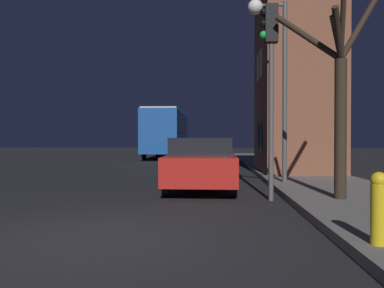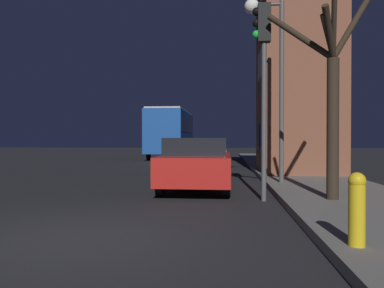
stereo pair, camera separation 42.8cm
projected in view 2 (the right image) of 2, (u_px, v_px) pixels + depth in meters
name	position (u px, v px, depth m)	size (l,w,h in m)	color
ground_plane	(73.00, 238.00, 5.54)	(120.00, 120.00, 0.00)	black
brick_building	(296.00, 70.00, 15.46)	(3.18, 4.73, 8.33)	brown
streetlamp	(268.00, 50.00, 11.36)	(1.20, 0.46, 5.59)	#4C4C4C
traffic_light	(263.00, 61.00, 8.85)	(0.43, 0.24, 4.67)	#4C4C4C
bare_tree	(331.00, 94.00, 8.09)	(2.30, 1.21, 4.52)	#2D2319
bus	(171.00, 130.00, 29.36)	(2.60, 9.31, 3.68)	#194793
car_near_lane	(197.00, 163.00, 10.95)	(1.90, 4.48, 1.51)	#B21E19
car_mid_lane	(210.00, 152.00, 21.07)	(1.77, 4.49, 1.46)	beige
fire_hydrant	(357.00, 207.00, 4.57)	(0.21, 0.21, 0.91)	gold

